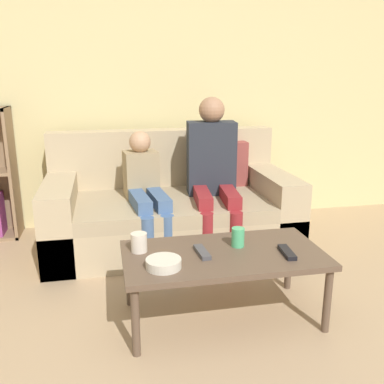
# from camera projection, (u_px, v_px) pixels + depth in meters

# --- Properties ---
(wall_back) EXTENTS (12.00, 0.06, 2.60)m
(wall_back) POSITION_uv_depth(u_px,v_px,m) (161.00, 70.00, 3.57)
(wall_back) COLOR beige
(wall_back) RESTS_ON ground_plane
(couch) EXTENTS (1.82, 0.95, 0.84)m
(couch) POSITION_uv_depth(u_px,v_px,m) (170.00, 208.00, 3.30)
(couch) COLOR tan
(couch) RESTS_ON ground_plane
(coffee_table) EXTENTS (1.04, 0.55, 0.38)m
(coffee_table) POSITION_uv_depth(u_px,v_px,m) (223.00, 259.00, 2.23)
(coffee_table) COLOR brown
(coffee_table) RESTS_ON ground_plane
(person_adult) EXTENTS (0.39, 0.67, 1.11)m
(person_adult) POSITION_uv_depth(u_px,v_px,m) (213.00, 165.00, 3.18)
(person_adult) COLOR maroon
(person_adult) RESTS_ON ground_plane
(person_child) EXTENTS (0.30, 0.67, 0.87)m
(person_child) POSITION_uv_depth(u_px,v_px,m) (145.00, 187.00, 3.07)
(person_child) COLOR #476693
(person_child) RESTS_ON ground_plane
(cup_near) EXTENTS (0.07, 0.07, 0.10)m
(cup_near) POSITION_uv_depth(u_px,v_px,m) (238.00, 237.00, 2.29)
(cup_near) COLOR #4CB77A
(cup_near) RESTS_ON coffee_table
(cup_far) EXTENTS (0.09, 0.09, 0.10)m
(cup_far) POSITION_uv_depth(u_px,v_px,m) (139.00, 242.00, 2.22)
(cup_far) COLOR silver
(cup_far) RESTS_ON coffee_table
(tv_remote_0) EXTENTS (0.06, 0.17, 0.02)m
(tv_remote_0) POSITION_uv_depth(u_px,v_px,m) (202.00, 252.00, 2.20)
(tv_remote_0) COLOR #47474C
(tv_remote_0) RESTS_ON coffee_table
(tv_remote_1) EXTENTS (0.06, 0.17, 0.02)m
(tv_remote_1) POSITION_uv_depth(u_px,v_px,m) (287.00, 252.00, 2.20)
(tv_remote_1) COLOR black
(tv_remote_1) RESTS_ON coffee_table
(snack_bowl) EXTENTS (0.17, 0.17, 0.05)m
(snack_bowl) POSITION_uv_depth(u_px,v_px,m) (164.00, 263.00, 2.04)
(snack_bowl) COLOR beige
(snack_bowl) RESTS_ON coffee_table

